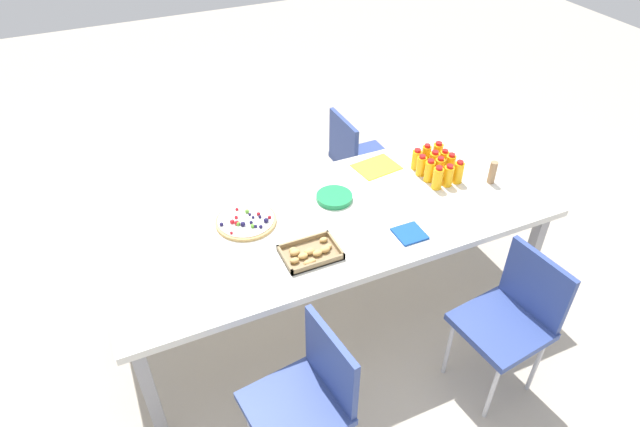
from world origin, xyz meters
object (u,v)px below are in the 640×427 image
(juice_bottle_0, at_px, (437,153))
(juice_bottle_4, at_px, (434,162))
(plate_stack, at_px, (334,197))
(cardboard_tube, at_px, (492,172))
(party_table, at_px, (332,224))
(juice_bottle_10, at_px, (448,176))
(juice_bottle_1, at_px, (426,156))
(chair_far_right, at_px, (308,395))
(juice_bottle_2, at_px, (417,159))
(chair_far_left, at_px, (513,314))
(juice_bottle_6, at_px, (450,165))
(juice_bottle_9, at_px, (458,172))
(paper_folder, at_px, (376,167))
(chair_near_left, at_px, (357,157))
(juice_bottle_5, at_px, (421,166))
(juice_bottle_11, at_px, (438,178))
(juice_bottle_7, at_px, (439,168))
(fruit_pizza, at_px, (246,221))
(juice_bottle_8, at_px, (429,171))
(snack_tray, at_px, (310,253))
(napkin_stack, at_px, (410,234))

(juice_bottle_0, height_order, juice_bottle_4, juice_bottle_0)
(plate_stack, distance_m, cardboard_tube, 0.95)
(party_table, distance_m, juice_bottle_10, 0.75)
(juice_bottle_0, distance_m, juice_bottle_4, 0.11)
(juice_bottle_1, relative_size, plate_stack, 0.71)
(chair_far_right, height_order, juice_bottle_2, juice_bottle_2)
(party_table, bearing_deg, juice_bottle_1, -163.05)
(juice_bottle_0, bearing_deg, juice_bottle_4, 44.31)
(chair_far_left, xyz_separation_m, juice_bottle_4, (-0.12, -0.96, 0.31))
(party_table, bearing_deg, juice_bottle_6, -174.75)
(party_table, bearing_deg, juice_bottle_9, 179.44)
(plate_stack, height_order, paper_folder, plate_stack)
(chair_far_left, relative_size, chair_far_right, 1.00)
(chair_near_left, bearing_deg, juice_bottle_4, 11.89)
(chair_far_right, relative_size, juice_bottle_5, 6.13)
(juice_bottle_0, height_order, juice_bottle_11, juice_bottle_11)
(juice_bottle_2, height_order, juice_bottle_9, juice_bottle_9)
(juice_bottle_7, bearing_deg, chair_far_left, 82.91)
(juice_bottle_9, xyz_separation_m, fruit_pizza, (1.26, -0.15, -0.06))
(juice_bottle_0, xyz_separation_m, paper_folder, (0.36, -0.11, -0.07))
(juice_bottle_8, height_order, juice_bottle_9, juice_bottle_9)
(juice_bottle_0, xyz_separation_m, juice_bottle_11, (0.15, 0.23, 0.00))
(juice_bottle_10, bearing_deg, juice_bottle_9, -178.14)
(juice_bottle_5, height_order, juice_bottle_6, juice_bottle_6)
(juice_bottle_8, relative_size, snack_tray, 0.50)
(snack_tray, relative_size, paper_folder, 1.11)
(juice_bottle_6, bearing_deg, paper_folder, -35.31)
(juice_bottle_5, xyz_separation_m, juice_bottle_6, (-0.15, 0.07, 0.01))
(juice_bottle_0, relative_size, juice_bottle_4, 1.01)
(chair_far_left, height_order, chair_near_left, same)
(juice_bottle_8, xyz_separation_m, cardboard_tube, (-0.33, 0.17, 0.00))
(juice_bottle_10, xyz_separation_m, cardboard_tube, (-0.25, 0.08, 0.01))
(juice_bottle_6, bearing_deg, juice_bottle_2, -45.38)
(juice_bottle_10, bearing_deg, plate_stack, -12.18)
(juice_bottle_0, height_order, paper_folder, juice_bottle_0)
(juice_bottle_5, distance_m, juice_bottle_9, 0.22)
(chair_far_right, height_order, juice_bottle_8, juice_bottle_8)
(cardboard_tube, bearing_deg, juice_bottle_10, -18.19)
(chair_near_left, xyz_separation_m, juice_bottle_8, (-0.08, 0.75, 0.31))
(juice_bottle_1, bearing_deg, chair_far_right, 39.95)
(juice_bottle_0, xyz_separation_m, juice_bottle_2, (0.15, -0.00, -0.01))
(juice_bottle_0, relative_size, paper_folder, 0.56)
(juice_bottle_1, relative_size, juice_bottle_10, 1.05)
(juice_bottle_11, bearing_deg, juice_bottle_4, -116.50)
(party_table, relative_size, chair_far_right, 2.93)
(chair_far_left, relative_size, juice_bottle_6, 5.59)
(juice_bottle_6, bearing_deg, juice_bottle_1, -64.61)
(juice_bottle_8, distance_m, juice_bottle_9, 0.17)
(fruit_pizza, bearing_deg, juice_bottle_1, -175.90)
(napkin_stack, bearing_deg, juice_bottle_0, -134.55)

